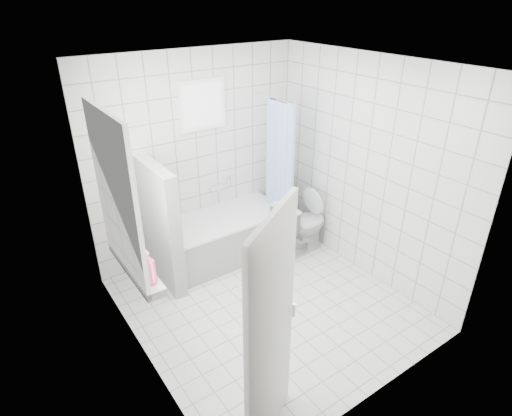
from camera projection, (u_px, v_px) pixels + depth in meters
ground at (267, 304)px, 4.83m from camera, size 3.00×3.00×0.00m
ceiling at (270, 65)px, 3.64m from camera, size 3.00×3.00×0.00m
wall_back at (197, 158)px, 5.33m from camera, size 2.80×0.02×2.60m
wall_front at (389, 276)px, 3.14m from camera, size 2.80×0.02×2.60m
wall_left at (132, 244)px, 3.52m from camera, size 0.02×3.00×2.60m
wall_right at (366, 171)px, 4.95m from camera, size 0.02×3.00×2.60m
window_left at (119, 197)px, 3.63m from camera, size 0.01×0.90×1.40m
window_back at (203, 105)px, 5.05m from camera, size 0.50×0.01×0.50m
window_sill at (136, 267)px, 3.99m from camera, size 0.18×1.02×0.08m
door at (271, 339)px, 2.98m from camera, size 0.70×0.45×2.00m
bathtub at (225, 237)px, 5.59m from camera, size 1.60×0.77×0.58m
partition_wall at (161, 226)px, 4.90m from camera, size 0.15×0.85×1.50m
tiled_ledge at (280, 208)px, 6.34m from camera, size 0.40×0.24×0.55m
toilet at (301, 226)px, 5.65m from camera, size 0.79×0.48×0.77m
curtain_rod at (274, 98)px, 5.16m from camera, size 0.02×0.80×0.02m
shower_curtain at (278, 170)px, 5.48m from camera, size 0.14×0.48×1.78m
tub_faucet at (217, 187)px, 5.63m from camera, size 0.18×0.06×0.06m
sill_bottles at (137, 254)px, 3.88m from camera, size 0.18×0.77×0.33m
ledge_bottles at (284, 185)px, 6.14m from camera, size 0.20×0.18×0.24m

